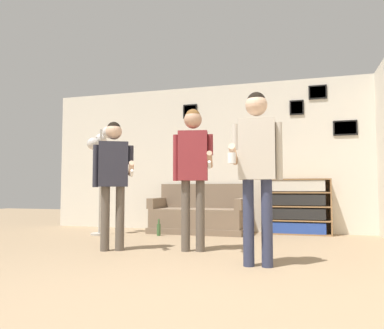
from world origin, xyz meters
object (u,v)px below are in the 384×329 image
at_px(couch, 199,216).
at_px(bottle_on_floor, 159,229).
at_px(bookshelf, 297,207).
at_px(person_player_foreground_left, 113,171).
at_px(floor_lamp, 101,148).
at_px(person_watcher_holding_cup, 257,157).
at_px(person_player_foreground_center, 193,162).
at_px(drinking_cup, 280,176).

distance_m(couch, bottle_on_floor, 0.82).
height_order(bookshelf, person_player_foreground_left, person_player_foreground_left).
xyz_separation_m(floor_lamp, person_watcher_holding_cup, (2.83, -1.85, -0.37)).
distance_m(bookshelf, person_watcher_holding_cup, 2.92).
xyz_separation_m(person_player_foreground_left, person_player_foreground_center, (0.97, 0.23, 0.11)).
height_order(floor_lamp, drinking_cup, floor_lamp).
xyz_separation_m(person_player_foreground_left, person_watcher_holding_cup, (1.84, -0.46, 0.10)).
height_order(bookshelf, floor_lamp, floor_lamp).
height_order(person_player_foreground_center, person_watcher_holding_cup, person_player_foreground_center).
bearing_deg(bottle_on_floor, person_watcher_holding_cup, -47.70).
xyz_separation_m(bookshelf, person_watcher_holding_cup, (-0.34, -2.83, 0.61)).
relative_size(bookshelf, person_watcher_holding_cup, 0.63).
xyz_separation_m(couch, drinking_cup, (1.40, 0.20, 0.70)).
relative_size(bottle_on_floor, drinking_cup, 2.55).
xyz_separation_m(person_player_foreground_center, drinking_cup, (0.94, 2.14, -0.10)).
xyz_separation_m(floor_lamp, person_player_foreground_left, (0.99, -1.40, -0.47)).
xyz_separation_m(person_watcher_holding_cup, bottle_on_floor, (-1.83, 2.01, -0.97)).
height_order(person_player_foreground_left, person_player_foreground_center, person_player_foreground_center).
bearing_deg(couch, person_player_foreground_left, -103.33).
relative_size(couch, bottle_on_floor, 6.07).
height_order(floor_lamp, person_player_foreground_left, floor_lamp).
relative_size(person_player_foreground_left, drinking_cup, 15.26).
bearing_deg(bottle_on_floor, drinking_cup, 23.27).
xyz_separation_m(floor_lamp, bottle_on_floor, (1.00, 0.16, -1.34)).
relative_size(bookshelf, floor_lamp, 0.61).
distance_m(floor_lamp, person_player_foreground_left, 1.78).
relative_size(bookshelf, bottle_on_floor, 4.10).
bearing_deg(bookshelf, floor_lamp, -162.85).
bearing_deg(person_player_foreground_left, couch, 76.67).
xyz_separation_m(bottle_on_floor, drinking_cup, (1.91, 0.82, 0.88)).
bearing_deg(floor_lamp, person_watcher_holding_cup, -33.23).
relative_size(bookshelf, drinking_cup, 10.46).
bearing_deg(couch, bottle_on_floor, -129.32).
bearing_deg(floor_lamp, person_player_foreground_center, -30.62).
bearing_deg(couch, floor_lamp, -152.70).
distance_m(floor_lamp, drinking_cup, 3.10).
bearing_deg(bookshelf, drinking_cup, -179.92).
relative_size(person_watcher_holding_cup, drinking_cup, 16.49).
height_order(person_watcher_holding_cup, bottle_on_floor, person_watcher_holding_cup).
relative_size(floor_lamp, person_watcher_holding_cup, 1.05).
relative_size(person_player_foreground_left, person_player_foreground_center, 0.91).
bearing_deg(bottle_on_floor, couch, 50.68).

